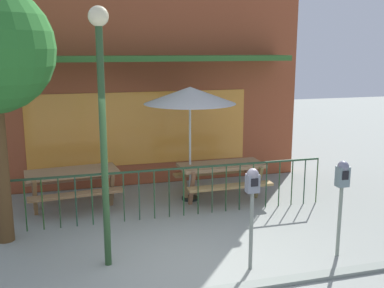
{
  "coord_description": "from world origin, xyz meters",
  "views": [
    {
      "loc": [
        -1.69,
        -5.96,
        3.19
      ],
      "look_at": [
        0.71,
        2.55,
        1.32
      ],
      "focal_mm": 42.7,
      "sensor_mm": 36.0,
      "label": 1
    }
  ],
  "objects_px": {
    "picnic_table_left": "(72,178)",
    "parking_meter_near": "(342,183)",
    "picnic_table_right": "(221,171)",
    "parking_meter_far": "(252,192)",
    "patio_umbrella": "(190,96)",
    "street_lamp": "(102,101)"
  },
  "relations": [
    {
      "from": "picnic_table_right",
      "to": "street_lamp",
      "type": "height_order",
      "value": "street_lamp"
    },
    {
      "from": "picnic_table_left",
      "to": "patio_umbrella",
      "type": "height_order",
      "value": "patio_umbrella"
    },
    {
      "from": "patio_umbrella",
      "to": "parking_meter_near",
      "type": "distance_m",
      "value": 3.71
    },
    {
      "from": "picnic_table_right",
      "to": "parking_meter_near",
      "type": "xyz_separation_m",
      "value": [
        0.84,
        -3.1,
        0.57
      ]
    },
    {
      "from": "picnic_table_left",
      "to": "street_lamp",
      "type": "relative_size",
      "value": 0.52
    },
    {
      "from": "parking_meter_near",
      "to": "parking_meter_far",
      "type": "relative_size",
      "value": 1.0
    },
    {
      "from": "parking_meter_near",
      "to": "parking_meter_far",
      "type": "bearing_deg",
      "value": -178.68
    },
    {
      "from": "picnic_table_left",
      "to": "street_lamp",
      "type": "height_order",
      "value": "street_lamp"
    },
    {
      "from": "picnic_table_left",
      "to": "picnic_table_right",
      "type": "height_order",
      "value": "same"
    },
    {
      "from": "picnic_table_right",
      "to": "parking_meter_far",
      "type": "distance_m",
      "value": 3.25
    },
    {
      "from": "parking_meter_near",
      "to": "street_lamp",
      "type": "bearing_deg",
      "value": 169.15
    },
    {
      "from": "patio_umbrella",
      "to": "parking_meter_near",
      "type": "bearing_deg",
      "value": -65.17
    },
    {
      "from": "parking_meter_near",
      "to": "parking_meter_far",
      "type": "height_order",
      "value": "parking_meter_far"
    },
    {
      "from": "picnic_table_left",
      "to": "picnic_table_right",
      "type": "distance_m",
      "value": 3.09
    },
    {
      "from": "picnic_table_right",
      "to": "street_lamp",
      "type": "relative_size",
      "value": 0.49
    },
    {
      "from": "parking_meter_near",
      "to": "picnic_table_left",
      "type": "bearing_deg",
      "value": 139.02
    },
    {
      "from": "picnic_table_left",
      "to": "patio_umbrella",
      "type": "distance_m",
      "value": 2.91
    },
    {
      "from": "picnic_table_left",
      "to": "parking_meter_near",
      "type": "bearing_deg",
      "value": -40.98
    },
    {
      "from": "street_lamp",
      "to": "picnic_table_left",
      "type": "bearing_deg",
      "value": 99.01
    },
    {
      "from": "picnic_table_right",
      "to": "patio_umbrella",
      "type": "distance_m",
      "value": 1.75
    },
    {
      "from": "parking_meter_far",
      "to": "picnic_table_left",
      "type": "bearing_deg",
      "value": 125.31
    },
    {
      "from": "patio_umbrella",
      "to": "parking_meter_near",
      "type": "height_order",
      "value": "patio_umbrella"
    }
  ]
}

